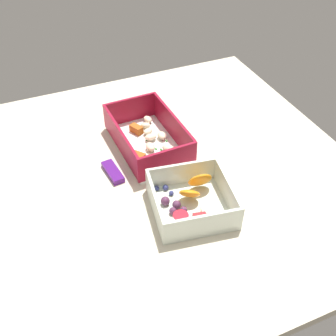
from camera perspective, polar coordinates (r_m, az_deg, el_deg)
The scene contains 4 objects.
table_surface at distance 88.15cm, azimuth -0.52°, elevation -0.77°, with size 80.00×80.00×2.00cm, color beige.
pasta_container at distance 92.29cm, azimuth -2.71°, elevation 4.00°, with size 22.09×13.93×6.75cm.
fruit_bowl at distance 78.26cm, azimuth 3.23°, elevation -4.63°, with size 16.58×16.73×5.62cm.
candy_bar at distance 86.91cm, azimuth -7.61°, elevation -0.54°, with size 7.00×2.40×1.20cm, color #51197A.
Camera 1 is at (-60.31, 24.73, 60.35)cm, focal length 44.22 mm.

